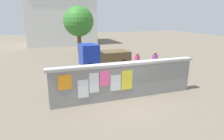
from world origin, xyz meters
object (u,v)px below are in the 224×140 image
(bicycle_near, at_px, (143,79))
(tree_roadside, at_px, (79,22))
(motorcycle, at_px, (78,85))
(auto_rickshaw_truck, at_px, (102,57))
(bicycle_far, at_px, (101,77))
(person_walking, at_px, (155,61))
(person_bystander, at_px, (137,62))

(bicycle_near, relative_size, tree_roadside, 0.36)
(motorcycle, bearing_deg, bicycle_near, 0.33)
(auto_rickshaw_truck, height_order, bicycle_far, auto_rickshaw_truck)
(auto_rickshaw_truck, height_order, person_walking, auto_rickshaw_truck)
(tree_roadside, bearing_deg, motorcycle, -100.99)
(auto_rickshaw_truck, distance_m, tree_roadside, 6.73)
(person_bystander, height_order, tree_roadside, tree_roadside)
(motorcycle, bearing_deg, person_bystander, 19.96)
(bicycle_near, distance_m, person_walking, 2.02)
(auto_rickshaw_truck, height_order, person_bystander, auto_rickshaw_truck)
(person_walking, bearing_deg, bicycle_far, -178.82)
(bicycle_near, relative_size, person_bystander, 1.05)
(auto_rickshaw_truck, distance_m, person_walking, 3.95)
(bicycle_near, distance_m, tree_roadside, 11.08)
(person_bystander, relative_size, tree_roadside, 0.34)
(auto_rickshaw_truck, bearing_deg, person_walking, -49.75)
(auto_rickshaw_truck, relative_size, bicycle_near, 2.14)
(person_bystander, bearing_deg, motorcycle, -160.04)
(person_walking, distance_m, tree_roadside, 10.05)
(auto_rickshaw_truck, xyz_separation_m, person_walking, (2.55, -3.01, 0.09))
(motorcycle, distance_m, tree_roadside, 11.15)
(bicycle_far, bearing_deg, person_bystander, 5.02)
(auto_rickshaw_truck, relative_size, person_bystander, 2.25)
(person_bystander, bearing_deg, bicycle_far, -174.98)
(bicycle_near, relative_size, person_walking, 1.05)
(bicycle_near, height_order, person_walking, person_walking)
(bicycle_far, bearing_deg, tree_roadside, 86.78)
(bicycle_near, distance_m, person_bystander, 1.56)
(auto_rickshaw_truck, relative_size, person_walking, 2.25)
(bicycle_far, bearing_deg, bicycle_near, -29.31)
(bicycle_far, xyz_separation_m, tree_roadside, (0.53, 9.38, 2.87))
(auto_rickshaw_truck, xyz_separation_m, person_bystander, (1.37, -2.88, 0.09))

